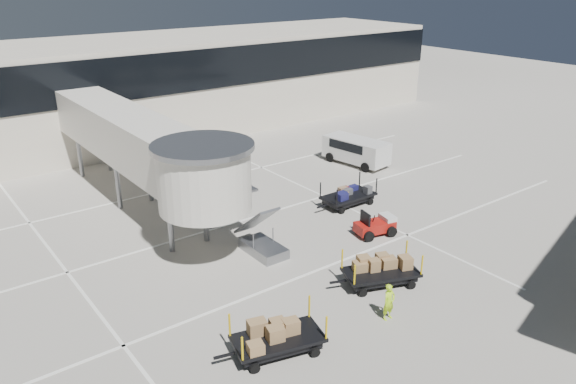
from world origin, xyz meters
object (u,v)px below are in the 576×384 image
Objects in this scene: suitcase_cart at (347,196)px; ground_worker at (389,302)px; box_cart_near at (383,272)px; box_cart_far at (280,337)px; minivan at (355,149)px; baggage_tug at (376,226)px.

ground_worker is at bearing -123.88° from suitcase_cart.
suitcase_cart is 2.56× the size of ground_worker.
box_cart_near is at bearing 49.41° from ground_worker.
box_cart_far is 0.82× the size of minivan.
suitcase_cart is 0.96× the size of box_cart_far.
box_cart_near is (-3.46, -3.86, 0.10)m from baggage_tug.
minivan is at bearing 72.31° from box_cart_near.
baggage_tug is 0.56× the size of box_cart_near.
box_cart_far reaches higher than ground_worker.
box_cart_near is at bearing -119.30° from baggage_tug.
baggage_tug is at bearing -136.24° from minivan.
ground_worker is at bearing -137.74° from minivan.
baggage_tug is 0.45× the size of minivan.
suitcase_cart is at bearing 81.25° from baggage_tug.
ground_worker is (-1.80, -2.09, 0.18)m from box_cart_near.
box_cart_far is at bearing -148.79° from minivan.
box_cart_near reaches higher than ground_worker.
minivan is at bearing 54.32° from box_cart_far.
minivan reaches higher than box_cart_near.
box_cart_near is 17.22m from minivan.
suitcase_cart is 12.00m from ground_worker.
box_cart_near is at bearing 24.16° from box_cart_far.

